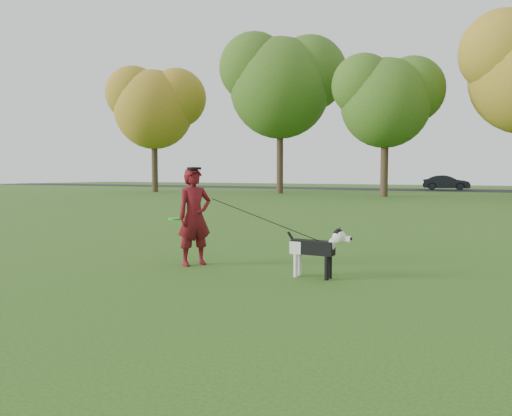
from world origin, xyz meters
The scene contains 7 objects.
ground centered at (0.00, 0.00, 0.00)m, with size 120.00×120.00×0.00m, color #285116.
road centered at (0.00, 40.00, 0.01)m, with size 120.00×7.00×0.02m, color black.
man centered at (-1.10, 0.25, 0.79)m, with size 0.57×0.38×1.57m, color #510C0B.
dog centered at (1.02, 0.21, 0.45)m, with size 0.98×0.20×0.74m.
car_mid centered at (-2.00, 40.00, 0.66)m, with size 1.35×3.88×1.28m, color black.
man_held_items centered at (-0.03, 0.21, 0.87)m, with size 2.73×0.28×1.09m.
tree_row centered at (-1.43, 26.07, 7.41)m, with size 51.74×8.86×12.01m.
Camera 1 is at (3.49, -6.39, 1.49)m, focal length 35.00 mm.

